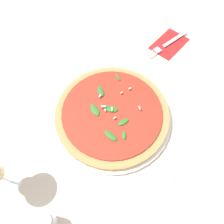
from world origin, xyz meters
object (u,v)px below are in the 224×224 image
Objects in this scene: pizza_arugula_main at (112,114)px; shaker_pepper at (48,222)px; fork at (168,43)px; side_plate_white at (196,201)px.

pizza_arugula_main is 5.47× the size of shaker_pepper.
fork is at bearing -168.30° from pizza_arugula_main.
fork is 0.71m from shaker_pepper.
shaker_pepper is (0.30, -0.22, 0.02)m from side_plate_white.
side_plate_white is (0.38, 0.40, 0.00)m from fork.
pizza_arugula_main is at bearing -160.58° from shaker_pepper.
side_plate_white is (0.02, 0.33, -0.01)m from pizza_arugula_main.
pizza_arugula_main is 2.34× the size of side_plate_white.
fork is 1.28× the size of side_plate_white.
side_plate_white is at bearing 87.16° from pizza_arugula_main.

